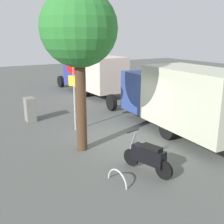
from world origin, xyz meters
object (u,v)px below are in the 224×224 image
(box_truck_near, at_px, (179,96))
(box_truck_far, at_px, (93,72))
(bike_rack_hoop, at_px, (117,183))
(motorcycle, at_px, (148,156))
(utility_cabinet, at_px, (30,109))
(stop_sign, at_px, (74,82))
(street_tree, at_px, (79,30))

(box_truck_near, bearing_deg, box_truck_far, 0.18)
(bike_rack_hoop, bearing_deg, box_truck_near, -62.39)
(box_truck_near, relative_size, box_truck_far, 1.16)
(motorcycle, relative_size, utility_cabinet, 1.55)
(box_truck_near, relative_size, stop_sign, 2.55)
(box_truck_near, distance_m, bike_rack_hoop, 5.42)
(stop_sign, height_order, street_tree, street_tree)
(motorcycle, relative_size, stop_sign, 0.56)
(utility_cabinet, height_order, bike_rack_hoop, utility_cabinet)
(street_tree, bearing_deg, utility_cabinet, 7.99)
(stop_sign, bearing_deg, street_tree, 162.54)
(motorcycle, relative_size, street_tree, 0.32)
(motorcycle, bearing_deg, utility_cabinet, -1.56)
(box_truck_far, xyz_separation_m, utility_cabinet, (-4.24, 5.66, -0.95))
(box_truck_near, xyz_separation_m, street_tree, (0.32, 4.38, 2.63))
(bike_rack_hoop, bearing_deg, box_truck_far, -24.55)
(street_tree, relative_size, bike_rack_hoop, 6.54)
(box_truck_far, xyz_separation_m, stop_sign, (-6.64, 4.36, 0.61))
(motorcycle, xyz_separation_m, bike_rack_hoop, (-0.09, 1.15, -0.52))
(box_truck_far, height_order, motorcycle, box_truck_far)
(utility_cabinet, relative_size, bike_rack_hoop, 1.35)
(box_truck_far, xyz_separation_m, motorcycle, (-11.39, 4.09, -1.01))
(stop_sign, distance_m, street_tree, 3.03)
(box_truck_far, height_order, utility_cabinet, box_truck_far)
(stop_sign, distance_m, bike_rack_hoop, 5.36)
(street_tree, xyz_separation_m, bike_rack_hoop, (-2.72, 0.22, -4.20))
(stop_sign, height_order, bike_rack_hoop, stop_sign)
(motorcycle, bearing_deg, stop_sign, -10.66)
(box_truck_far, bearing_deg, stop_sign, 145.48)
(box_truck_far, relative_size, street_tree, 1.26)
(box_truck_far, relative_size, stop_sign, 2.19)
(box_truck_far, distance_m, utility_cabinet, 7.13)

